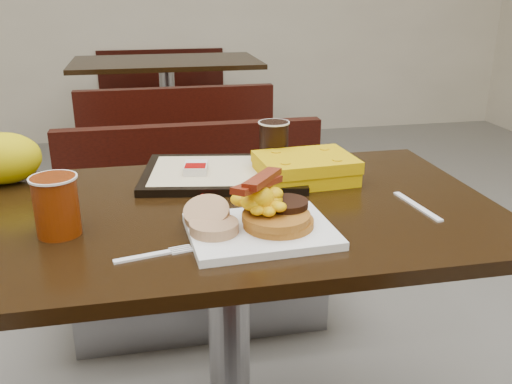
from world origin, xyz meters
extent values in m
cube|color=white|center=(0.04, -0.15, 0.76)|extent=(0.29, 0.23, 0.02)
cylinder|color=#A4681B|center=(0.08, -0.15, 0.78)|extent=(0.16, 0.16, 0.03)
cylinder|color=black|center=(0.10, -0.13, 0.80)|extent=(0.10, 0.10, 0.01)
ellipsoid|color=#E4A804|center=(0.04, -0.15, 0.82)|extent=(0.10, 0.09, 0.05)
cylinder|color=#A87F58|center=(-0.05, -0.16, 0.78)|extent=(0.12, 0.12, 0.02)
cylinder|color=#A87F58|center=(-0.06, -0.12, 0.79)|extent=(0.12, 0.12, 0.05)
cylinder|color=#943005|center=(-0.34, -0.07, 0.81)|extent=(0.11, 0.11, 0.12)
cube|color=white|center=(0.41, -0.08, 0.75)|extent=(0.03, 0.18, 0.00)
cube|color=#AA3A07|center=(-0.03, 0.10, 0.76)|extent=(0.05, 0.05, 0.01)
cube|color=#8C0504|center=(-0.04, 0.04, 0.76)|extent=(0.05, 0.05, 0.01)
cube|color=black|center=(0.02, 0.21, 0.76)|extent=(0.45, 0.35, 0.02)
cube|color=silver|center=(-0.05, 0.21, 0.78)|extent=(0.07, 0.09, 0.02)
cylinder|color=black|center=(0.17, 0.26, 0.82)|extent=(0.10, 0.10, 0.11)
cube|color=#CD9F03|center=(0.22, 0.14, 0.78)|extent=(0.25, 0.19, 0.06)
ellipsoid|color=#CAB606|center=(-0.51, 0.27, 0.81)|extent=(0.19, 0.15, 0.13)
camera|label=1|loc=(-0.16, -1.12, 1.21)|focal=39.00mm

